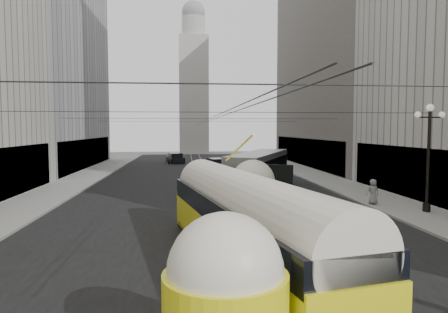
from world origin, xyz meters
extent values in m
cube|color=black|center=(0.00, 32.50, 0.00)|extent=(20.00, 85.00, 0.02)
cube|color=gray|center=(-12.00, 36.00, 0.07)|extent=(4.00, 72.00, 0.15)
cube|color=gray|center=(12.00, 36.00, 0.07)|extent=(4.00, 72.00, 0.15)
cube|color=gray|center=(-0.75, 32.50, 0.00)|extent=(0.12, 85.00, 0.04)
cube|color=gray|center=(0.75, 32.50, 0.00)|extent=(0.12, 85.00, 0.04)
cube|color=black|center=(-14.05, 24.00, 2.00)|extent=(0.10, 18.00, 3.60)
cube|color=#999999|center=(-20.00, 48.00, 14.00)|extent=(12.00, 28.00, 28.00)
cube|color=black|center=(-14.05, 48.00, 2.00)|extent=(0.10, 25.20, 3.60)
cube|color=black|center=(14.05, 22.00, 2.00)|extent=(0.10, 18.00, 3.60)
cube|color=#514C47|center=(20.00, 48.00, 16.00)|extent=(12.00, 32.00, 32.00)
cube|color=black|center=(14.05, 48.00, 2.00)|extent=(0.10, 28.80, 3.60)
cube|color=#B2AFA8|center=(0.00, 80.00, 12.00)|extent=(6.00, 6.00, 24.00)
cylinder|color=#B2AFA8|center=(0.00, 80.00, 26.00)|extent=(4.80, 4.80, 4.00)
sphere|color=gray|center=(0.00, 80.00, 28.96)|extent=(4.80, 4.80, 4.80)
cylinder|color=black|center=(12.60, 18.00, 3.15)|extent=(0.18, 0.18, 6.00)
cylinder|color=black|center=(12.60, 18.00, 0.40)|extent=(0.44, 0.44, 0.50)
cylinder|color=black|center=(12.60, 18.00, 5.75)|extent=(1.60, 0.08, 0.08)
sphere|color=white|center=(12.60, 18.00, 6.30)|extent=(0.44, 0.44, 0.44)
sphere|color=white|center=(11.85, 18.00, 5.90)|extent=(0.36, 0.36, 0.36)
sphere|color=white|center=(13.35, 18.00, 5.90)|extent=(0.36, 0.36, 0.36)
cylinder|color=black|center=(0.00, 4.00, 6.00)|extent=(25.00, 0.03, 0.03)
cylinder|color=black|center=(0.00, 18.00, 6.00)|extent=(25.00, 0.03, 0.03)
cylinder|color=black|center=(0.00, 32.00, 6.00)|extent=(25.00, 0.03, 0.03)
cylinder|color=black|center=(0.00, 46.00, 6.00)|extent=(25.00, 0.03, 0.03)
cylinder|color=black|center=(0.00, 36.00, 5.80)|extent=(0.03, 72.00, 0.03)
cylinder|color=black|center=(0.40, 36.00, 5.80)|extent=(0.03, 72.00, 0.03)
cube|color=yellow|center=(0.50, 9.99, 1.02)|extent=(5.27, 13.81, 1.65)
cube|color=black|center=(0.50, 9.99, 0.24)|extent=(5.19, 13.41, 0.29)
cube|color=black|center=(0.50, 9.99, 2.09)|extent=(5.25, 13.62, 0.82)
cylinder|color=silver|center=(0.50, 9.99, 2.38)|extent=(4.94, 13.55, 2.23)
sphere|color=silver|center=(-0.88, 3.45, 2.28)|extent=(2.33, 2.33, 2.33)
cylinder|color=yellow|center=(1.88, 16.54, 1.12)|extent=(2.52, 2.52, 2.23)
sphere|color=silver|center=(1.88, 16.54, 2.28)|extent=(2.33, 2.33, 2.33)
cube|color=gray|center=(4.43, 28.38, 1.58)|extent=(7.29, 12.22, 3.06)
cube|color=black|center=(4.43, 28.38, 2.09)|extent=(7.13, 11.84, 1.12)
cube|color=black|center=(4.43, 22.31, 1.94)|extent=(2.19, 1.04, 1.43)
cylinder|color=black|center=(3.16, 24.28, 0.51)|extent=(0.30, 1.02, 1.02)
cylinder|color=black|center=(5.71, 24.28, 0.51)|extent=(0.30, 1.02, 1.02)
cylinder|color=black|center=(3.16, 32.48, 0.51)|extent=(0.30, 1.02, 1.02)
cylinder|color=black|center=(5.71, 32.48, 0.51)|extent=(0.30, 1.02, 1.02)
cube|color=silver|center=(2.03, 43.74, 0.50)|extent=(3.19, 5.10, 0.84)
cube|color=black|center=(2.03, 43.74, 1.10)|extent=(2.37, 2.98, 0.79)
cylinder|color=black|center=(1.16, 42.13, 0.34)|extent=(0.22, 0.67, 0.67)
cylinder|color=black|center=(2.91, 42.13, 0.34)|extent=(0.22, 0.67, 0.67)
cylinder|color=black|center=(1.16, 45.35, 0.34)|extent=(0.22, 0.67, 0.67)
cylinder|color=black|center=(2.91, 45.35, 0.34)|extent=(0.22, 0.67, 0.67)
cube|color=black|center=(-3.27, 55.30, 0.50)|extent=(2.98, 4.99, 0.83)
cube|color=black|center=(-3.27, 55.30, 1.08)|extent=(2.25, 2.90, 0.78)
cylinder|color=black|center=(-4.14, 53.71, 0.33)|extent=(0.22, 0.66, 0.66)
cylinder|color=black|center=(-2.41, 53.71, 0.33)|extent=(0.22, 0.66, 0.66)
cylinder|color=black|center=(-4.14, 56.89, 0.33)|extent=(0.22, 0.66, 0.66)
cylinder|color=black|center=(-2.41, 56.89, 0.33)|extent=(0.22, 0.66, 0.66)
imported|color=slate|center=(10.50, 20.55, 0.98)|extent=(0.83, 0.54, 1.65)
camera|label=1|loc=(-1.63, -4.23, 5.08)|focal=32.00mm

